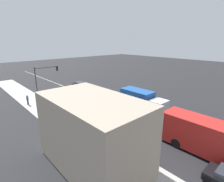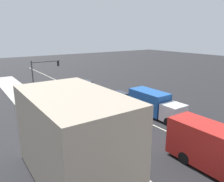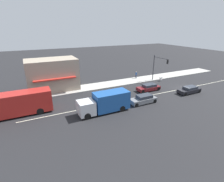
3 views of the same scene
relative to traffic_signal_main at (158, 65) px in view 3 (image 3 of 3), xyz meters
The scene contains 13 objects.
ground_plane 17.68m from the traffic_signal_main, 110.80° to the left, with size 160.00×160.00×0.00m, color #232326.
sidewalk_right 17.30m from the traffic_signal_main, 80.19° to the left, with size 4.00×73.00×0.12m, color #B2AFA8.
lane_marking_center 7.50m from the traffic_signal_main, 162.97° to the right, with size 0.16×60.00×0.01m, color beige.
building_corner_store 22.09m from the traffic_signal_main, 77.72° to the left, with size 5.93×9.24×5.92m.
traffic_signal_main is the anchor object (origin of this frame).
pedestrian 5.74m from the traffic_signal_main, 34.96° to the left, with size 0.34×0.34×1.64m.
warning_aframe_sign 3.68m from the traffic_signal_main, 89.72° to the right, with size 0.45×0.53×0.84m.
delivery_truck 18.48m from the traffic_signal_main, 117.03° to the left, with size 2.44×7.50×2.87m.
city_bus 29.05m from the traffic_signal_main, 97.78° to the left, with size 2.56×11.00×3.26m.
coupe_blue 14.32m from the traffic_signal_main, 106.35° to the left, with size 1.86×4.11×1.27m.
sedan_dark 8.99m from the traffic_signal_main, behind, with size 1.78×4.50×1.24m.
suv_grey 13.15m from the traffic_signal_main, 130.78° to the left, with size 1.75×4.42×1.39m.
sedan_maroon 7.32m from the traffic_signal_main, 126.81° to the left, with size 1.81×4.59×1.28m.
Camera 3 is at (-23.22, 27.52, 11.72)m, focal length 28.00 mm.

